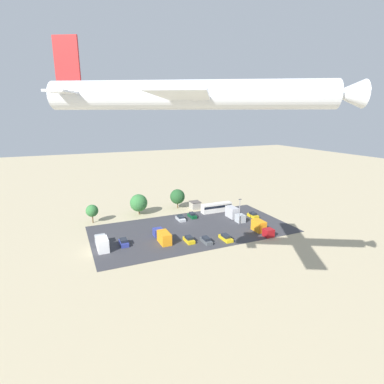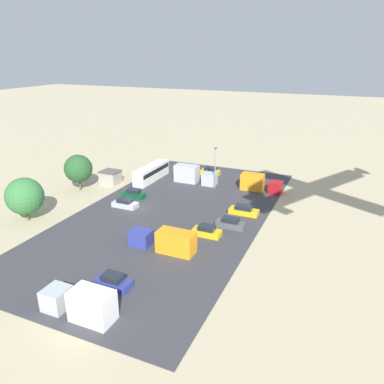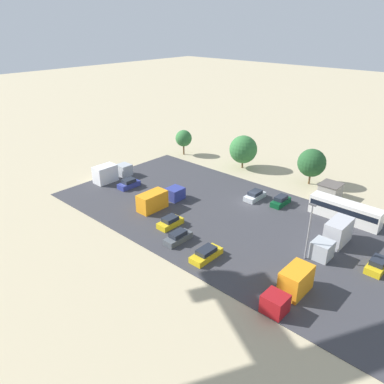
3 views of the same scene
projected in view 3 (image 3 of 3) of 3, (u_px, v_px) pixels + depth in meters
The scene contains 19 objects.
ground_plane at pixel (250, 203), 64.45m from camera, with size 400.00×400.00×0.00m, color tan.
parking_lot_surface at pixel (226, 217), 59.87m from camera, with size 57.43×29.35×0.08m.
shed_building at pixel (330, 191), 66.01m from camera, with size 3.49×3.70×2.65m.
bus at pixel (345, 210), 58.30m from camera, with size 10.93×2.48×3.07m.
parked_car_0 at pixel (129, 184), 70.15m from camera, with size 1.97×4.17×1.65m.
parked_car_1 at pixel (281, 201), 63.54m from camera, with size 1.72×4.12×1.60m.
parked_car_2 at pixel (255, 196), 65.59m from camera, with size 1.95×4.40×1.52m.
parked_car_3 at pixel (170, 222), 56.99m from camera, with size 1.92×4.11×1.55m.
parked_car_4 at pixel (178, 237), 53.05m from camera, with size 1.73×4.38×1.55m.
parked_car_5 at pixel (378, 265), 47.03m from camera, with size 1.96×4.13×1.61m.
parked_car_6 at pixel (206, 254), 49.31m from camera, with size 1.96×4.78×1.47m.
parked_truck_0 at pixel (290, 287), 42.06m from camera, with size 2.52×7.78×3.13m.
parked_truck_1 at pixel (159, 199), 62.75m from camera, with size 2.52×9.23×2.95m.
parked_truck_2 at pixel (334, 237), 51.44m from camera, with size 2.48×8.71×3.47m.
parked_truck_3 at pixel (111, 173), 73.03m from camera, with size 2.60×7.91×3.27m.
tree_near_shed at pixel (184, 138), 86.08m from camera, with size 3.78×3.78×5.81m.
tree_apron_mid at pixel (312, 163), 70.26m from camera, with size 5.30×5.30×6.95m.
tree_apron_far at pixel (243, 149), 78.14m from camera, with size 5.82×5.82×7.01m.
light_pole_lot_centre at pixel (309, 229), 47.59m from camera, with size 0.90×0.28×8.06m.
Camera 3 is at (-31.36, 49.42, 28.87)m, focal length 35.00 mm.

